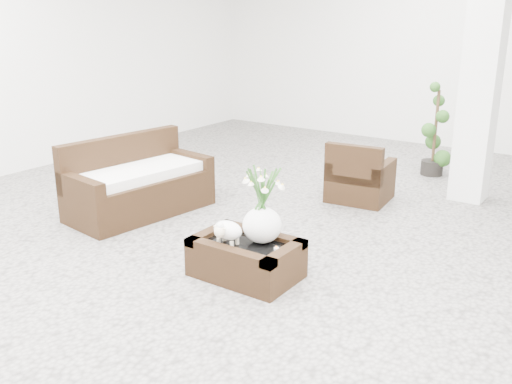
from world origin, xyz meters
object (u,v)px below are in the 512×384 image
Objects in this scene: coffee_table at (246,260)px; loveseat at (139,177)px; armchair at (361,171)px; topiary at (435,130)px.

loveseat is (-1.97, 0.65, 0.28)m from coffee_table.
armchair is 0.58× the size of topiary.
topiary reaches higher than armchair.
armchair is 0.46× the size of loveseat.
topiary is at bearing -108.13° from armchair.
loveseat is at bearing -122.37° from topiary.
loveseat reaches higher than armchair.
coffee_table is at bearing -100.56° from loveseat.
armchair is at bearing 92.24° from coffee_table.
armchair is 1.69m from topiary.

